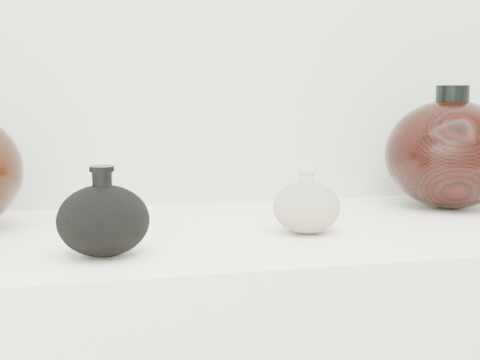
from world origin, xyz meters
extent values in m
cube|color=white|center=(0.00, 0.95, 0.89)|extent=(1.20, 0.50, 0.03)
ellipsoid|color=black|center=(-0.21, 0.82, 0.95)|extent=(0.15, 0.15, 0.09)
cylinder|color=black|center=(-0.21, 0.82, 1.00)|extent=(0.03, 0.03, 0.03)
cylinder|color=black|center=(-0.21, 0.82, 1.02)|extent=(0.04, 0.04, 0.01)
ellipsoid|color=beige|center=(0.10, 0.90, 0.94)|extent=(0.13, 0.13, 0.08)
cylinder|color=#C1B49F|center=(0.10, 0.90, 0.99)|extent=(0.03, 0.03, 0.02)
cylinder|color=#C1B49F|center=(0.10, 0.90, 1.00)|extent=(0.04, 0.04, 0.01)
ellipsoid|color=black|center=(0.43, 1.04, 1.00)|extent=(0.31, 0.31, 0.20)
cylinder|color=black|center=(0.43, 1.04, 1.11)|extent=(0.08, 0.08, 0.04)
camera|label=1|loc=(-0.24, -0.06, 1.12)|focal=50.00mm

